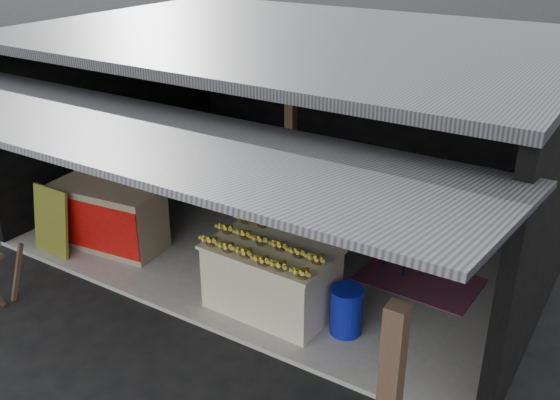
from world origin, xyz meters
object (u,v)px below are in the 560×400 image
Objects in this scene: banana_table at (271,278)px; neighbor_stall at (108,213)px; white_crate at (302,240)px; plastic_chair at (410,230)px; water_barrel at (346,312)px.

banana_table is 2.85m from neighbor_stall.
white_crate reaches higher than plastic_chair.
neighbor_stall is 4.22m from plastic_chair.
white_crate is 2.84m from neighbor_stall.
banana_table is at bearing -8.78° from neighbor_stall.
neighbor_stall is 3.12× the size of water_barrel.
banana_table is 2.86× the size of water_barrel.
neighbor_stall is at bearing 179.23° from water_barrel.
plastic_chair is at bearing 63.41° from banana_table.
white_crate is 1.46m from plastic_chair.
neighbor_stall reaches higher than water_barrel.
neighbor_stall is (-2.72, -0.83, 0.02)m from white_crate.
white_crate is 1.04× the size of plastic_chair.
plastic_chair is at bearing 17.93° from neighbor_stall.
neighbor_stall is 1.85× the size of plastic_chair.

